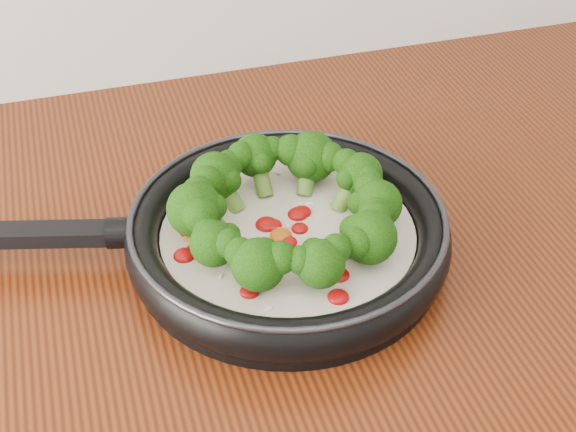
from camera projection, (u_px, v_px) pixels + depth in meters
name	position (u px, v px, depth m)	size (l,w,h in m)	color
skillet	(285.00, 229.00, 0.77)	(0.51, 0.38, 0.09)	black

